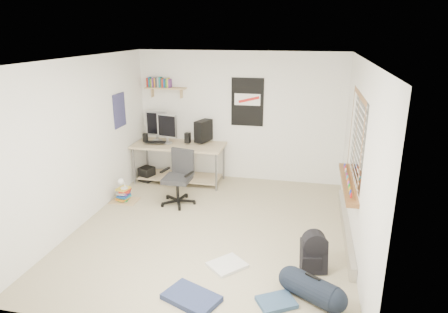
% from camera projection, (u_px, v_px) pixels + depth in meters
% --- Properties ---
extents(floor, '(4.00, 4.50, 0.01)m').
position_uv_depth(floor, '(212.00, 229.00, 6.02)').
color(floor, gray).
rests_on(floor, ground).
extents(ceiling, '(4.00, 4.50, 0.01)m').
position_uv_depth(ceiling, '(211.00, 59.00, 5.26)').
color(ceiling, white).
rests_on(ceiling, ground).
extents(back_wall, '(4.00, 0.01, 2.50)m').
position_uv_depth(back_wall, '(240.00, 117.00, 7.74)').
color(back_wall, silver).
rests_on(back_wall, ground).
extents(left_wall, '(0.01, 4.50, 2.50)m').
position_uv_depth(left_wall, '(83.00, 142.00, 6.05)').
color(left_wall, silver).
rests_on(left_wall, ground).
extents(right_wall, '(0.01, 4.50, 2.50)m').
position_uv_depth(right_wall, '(360.00, 159.00, 5.23)').
color(right_wall, silver).
rests_on(right_wall, ground).
extents(desk, '(1.89, 1.23, 0.80)m').
position_uv_depth(desk, '(180.00, 164.00, 7.79)').
color(desk, tan).
rests_on(desk, floor).
extents(monitor_left, '(0.44, 0.13, 0.47)m').
position_uv_depth(monitor_left, '(157.00, 128.00, 7.82)').
color(monitor_left, '#A7A7AC').
rests_on(monitor_left, desk).
extents(monitor_right, '(0.43, 0.19, 0.46)m').
position_uv_depth(monitor_right, '(167.00, 130.00, 7.66)').
color(monitor_right, '#ACABB0').
rests_on(monitor_right, desk).
extents(pc_tower, '(0.30, 0.43, 0.41)m').
position_uv_depth(pc_tower, '(203.00, 131.00, 7.71)').
color(pc_tower, black).
rests_on(pc_tower, desk).
extents(keyboard, '(0.40, 0.19, 0.02)m').
position_uv_depth(keyboard, '(155.00, 142.00, 7.66)').
color(keyboard, black).
rests_on(keyboard, desk).
extents(speaker_left, '(0.08, 0.08, 0.16)m').
position_uv_depth(speaker_left, '(145.00, 138.00, 7.70)').
color(speaker_left, black).
rests_on(speaker_left, desk).
extents(speaker_right, '(0.11, 0.11, 0.19)m').
position_uv_depth(speaker_right, '(188.00, 138.00, 7.62)').
color(speaker_right, black).
rests_on(speaker_right, desk).
extents(office_chair, '(0.74, 0.74, 0.94)m').
position_uv_depth(office_chair, '(177.00, 177.00, 6.76)').
color(office_chair, '#27272A').
rests_on(office_chair, floor).
extents(wall_shelf, '(0.80, 0.22, 0.24)m').
position_uv_depth(wall_shelf, '(166.00, 88.00, 7.76)').
color(wall_shelf, tan).
rests_on(wall_shelf, back_wall).
extents(poster_back_wall, '(0.62, 0.03, 0.92)m').
position_uv_depth(poster_back_wall, '(247.00, 102.00, 7.59)').
color(poster_back_wall, black).
rests_on(poster_back_wall, back_wall).
extents(poster_left_wall, '(0.02, 0.42, 0.60)m').
position_uv_depth(poster_left_wall, '(119.00, 110.00, 7.08)').
color(poster_left_wall, navy).
rests_on(poster_left_wall, left_wall).
extents(window, '(0.10, 1.50, 1.26)m').
position_uv_depth(window, '(355.00, 138.00, 5.46)').
color(window, brown).
rests_on(window, right_wall).
extents(baseboard_heater, '(0.08, 2.50, 0.18)m').
position_uv_depth(baseboard_heater, '(346.00, 227.00, 5.88)').
color(baseboard_heater, '#B7B2A8').
rests_on(baseboard_heater, floor).
extents(backpack, '(0.36, 0.31, 0.42)m').
position_uv_depth(backpack, '(314.00, 256.00, 4.94)').
color(backpack, black).
rests_on(backpack, floor).
extents(duffel_bag, '(0.40, 0.40, 0.56)m').
position_uv_depth(duffel_bag, '(312.00, 289.00, 4.41)').
color(duffel_bag, black).
rests_on(duffel_bag, floor).
extents(tshirt, '(0.56, 0.56, 0.04)m').
position_uv_depth(tshirt, '(227.00, 265.00, 5.07)').
color(tshirt, silver).
rests_on(tshirt, floor).
extents(jeans_a, '(0.71, 0.59, 0.07)m').
position_uv_depth(jeans_a, '(191.00, 298.00, 4.43)').
color(jeans_a, navy).
rests_on(jeans_a, floor).
extents(jeans_b, '(0.49, 0.46, 0.05)m').
position_uv_depth(jeans_b, '(276.00, 302.00, 4.37)').
color(jeans_b, navy).
rests_on(jeans_b, floor).
extents(book_stack, '(0.48, 0.42, 0.28)m').
position_uv_depth(book_stack, '(124.00, 193.00, 6.96)').
color(book_stack, brown).
rests_on(book_stack, floor).
extents(desk_lamp, '(0.14, 0.22, 0.20)m').
position_uv_depth(desk_lamp, '(124.00, 181.00, 6.86)').
color(desk_lamp, white).
rests_on(desk_lamp, book_stack).
extents(subwoofer, '(0.32, 0.32, 0.28)m').
position_uv_depth(subwoofer, '(147.00, 174.00, 7.90)').
color(subwoofer, black).
rests_on(subwoofer, floor).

